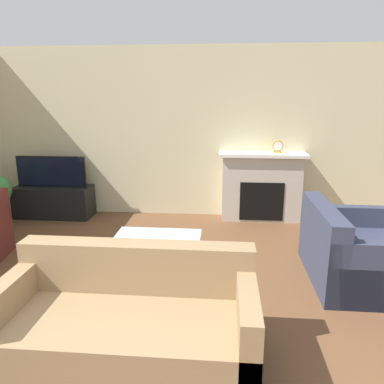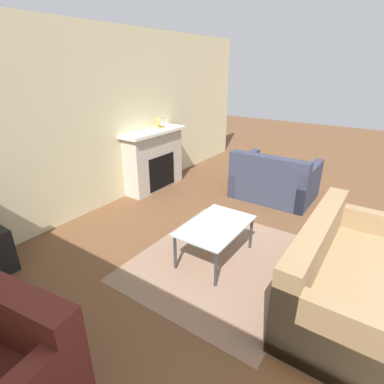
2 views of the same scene
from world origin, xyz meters
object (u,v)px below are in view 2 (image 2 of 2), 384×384
Objects in this scene: couch_sectional at (344,279)px; mantel_clock at (161,123)px; couch_loveseat at (274,182)px; coffee_table at (216,228)px.

couch_sectional is 9.59× the size of mantel_clock.
couch_sectional is 2.54m from couch_loveseat.
mantel_clock is at bearing 53.62° from coffee_table.
mantel_clock reaches higher than coffee_table.
couch_loveseat is (2.08, 1.46, -0.00)m from couch_sectional.
couch_loveseat is 2.13m from coffee_table.
mantel_clock is at bearing 66.67° from couch_sectional.
couch_sectional is at bearing 124.99° from couch_loveseat.
couch_loveseat is at bearing -73.22° from mantel_clock.
couch_loveseat is 6.71× the size of mantel_clock.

